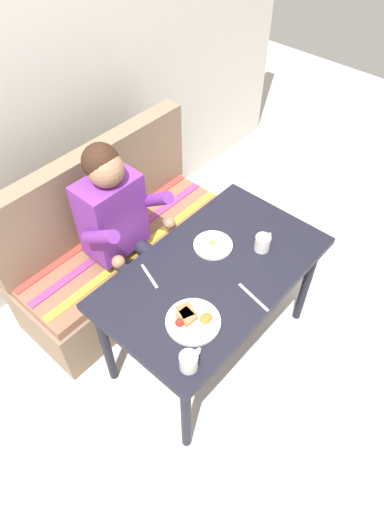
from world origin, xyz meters
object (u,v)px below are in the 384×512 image
person (121,224)px  coffee_mug_second (189,361)px  table (214,280)px  coffee_mug (263,242)px  plate_breakfast (192,320)px  plate_eggs (213,245)px  fork (149,276)px  couch (121,249)px  knife (253,297)px

person → coffee_mug_second: bearing=-114.4°
table → coffee_mug: (0.28, -0.10, 0.13)m
table → plate_breakfast: bearing=-158.2°
plate_eggs → coffee_mug: bearing=-52.4°
coffee_mug_second → fork: (0.23, 0.47, -0.04)m
person → couch: bearing=61.2°
couch → plate_eggs: (0.12, -0.66, 0.41)m
plate_breakfast → knife: plate_breakfast is taller
coffee_mug_second → fork: bearing=63.7°
table → fork: 0.34m
plate_eggs → coffee_mug_second: size_ratio=1.75×
plate_eggs → knife: plate_eggs is taller
plate_eggs → knife: bearing=-110.0°
fork → knife: bearing=-44.3°
plate_breakfast → coffee_mug: bearing=2.7°
plate_breakfast → coffee_mug_second: bearing=-141.7°
table → couch: size_ratio=0.83×
couch → coffee_mug_second: size_ratio=12.20×
couch → knife: size_ratio=7.20×
person → coffee_mug_second: 0.94m
plate_breakfast → coffee_mug_second: size_ratio=2.15×
table → person: size_ratio=0.99×
table → couch: (0.00, 0.76, -0.32)m
knife → fork: bearing=127.7°
plate_breakfast → person: bearing=73.4°
coffee_mug → coffee_mug_second: size_ratio=1.00×
couch → plate_eggs: size_ratio=6.96×
coffee_mug → coffee_mug_second: same height
fork → person: bearing=86.5°
table → coffee_mug_second: size_ratio=10.17×
table → plate_breakfast: 0.35m
coffee_mug → coffee_mug_second: (-0.76, -0.17, -0.00)m
coffee_mug → fork: (-0.53, 0.31, -0.04)m
plate_eggs → table: bearing=-137.8°
coffee_mug → fork: 0.61m
person → coffee_mug: 0.78m
person → knife: (0.09, -0.84, -0.01)m
person → fork: size_ratio=7.13×
fork → coffee_mug: bearing=-11.9°
coffee_mug → table: bearing=160.9°
couch → plate_breakfast: bearing=-109.1°
couch → fork: 0.73m
table → coffee_mug: bearing=-19.1°
couch → plate_eggs: couch is taller
fork → knife: size_ratio=0.85×
couch → person: 0.46m
person → coffee_mug_second: size_ratio=10.27×
couch → fork: couch is taller
coffee_mug → fork: coffee_mug is taller
person → coffee_mug: (0.37, -0.69, 0.04)m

